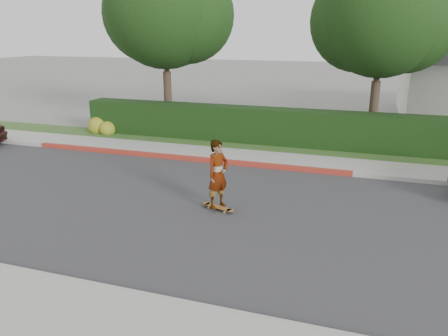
{
  "coord_description": "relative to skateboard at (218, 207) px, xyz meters",
  "views": [
    {
      "loc": [
        1.2,
        -9.79,
        4.44
      ],
      "look_at": [
        -2.2,
        0.62,
        1.0
      ],
      "focal_mm": 35.0,
      "sensor_mm": 36.0,
      "label": 1
    }
  ],
  "objects": [
    {
      "name": "skateboarder",
      "position": [
        0.0,
        -0.0,
        0.9
      ],
      "size": [
        0.67,
        0.77,
        1.78
      ],
      "primitive_type": "imported",
      "rotation": [
        0.0,
        0.0,
        1.11
      ],
      "color": "white",
      "rests_on": "skateboard"
    },
    {
      "name": "planting_strip",
      "position": [
        2.2,
        6.48,
        -0.03
      ],
      "size": [
        60.0,
        1.6,
        0.1
      ],
      "primitive_type": "cube",
      "color": "#2D4C1E",
      "rests_on": "ground"
    },
    {
      "name": "skateboard",
      "position": [
        0.0,
        0.0,
        0.0
      ],
      "size": [
        0.97,
        0.47,
        0.09
      ],
      "rotation": [
        0.0,
        0.0,
        -0.3
      ],
      "color": "gold",
      "rests_on": "ground"
    },
    {
      "name": "ground",
      "position": [
        2.2,
        -0.12,
        -0.08
      ],
      "size": [
        120.0,
        120.0,
        0.0
      ],
      "primitive_type": "plane",
      "color": "slate",
      "rests_on": "ground"
    },
    {
      "name": "flowering_shrub",
      "position": [
        -7.8,
        6.62,
        0.25
      ],
      "size": [
        1.4,
        1.0,
        0.9
      ],
      "color": "#2D4C19",
      "rests_on": "ground"
    },
    {
      "name": "tree_center",
      "position": [
        3.69,
        9.07,
        4.82
      ],
      "size": [
        5.66,
        4.84,
        7.44
      ],
      "color": "#33261C",
      "rests_on": "ground"
    },
    {
      "name": "sidewalk_far",
      "position": [
        2.2,
        4.88,
        -0.02
      ],
      "size": [
        60.0,
        1.6,
        0.12
      ],
      "primitive_type": "cube",
      "color": "gray",
      "rests_on": "ground"
    },
    {
      "name": "curb_far",
      "position": [
        2.2,
        3.98,
        -0.01
      ],
      "size": [
        60.0,
        0.2,
        0.15
      ],
      "primitive_type": "cube",
      "color": "#9E9E99",
      "rests_on": "ground"
    },
    {
      "name": "curb_red_section",
      "position": [
        -2.8,
        3.98,
        -0.01
      ],
      "size": [
        12.0,
        0.21,
        0.15
      ],
      "primitive_type": "cube",
      "color": "maroon",
      "rests_on": "ground"
    },
    {
      "name": "hedge",
      "position": [
        -0.8,
        7.08,
        0.67
      ],
      "size": [
        15.0,
        1.0,
        1.5
      ],
      "primitive_type": "cube",
      "color": "black",
      "rests_on": "ground"
    },
    {
      "name": "tree_left",
      "position": [
        -5.31,
        8.57,
        5.18
      ],
      "size": [
        5.99,
        5.21,
        8.0
      ],
      "color": "#33261C",
      "rests_on": "ground"
    },
    {
      "name": "road",
      "position": [
        2.2,
        -0.12,
        -0.08
      ],
      "size": [
        60.0,
        8.0,
        0.01
      ],
      "primitive_type": "cube",
      "color": "#2D2D30",
      "rests_on": "ground"
    },
    {
      "name": "curb_near",
      "position": [
        2.2,
        -4.22,
        -0.01
      ],
      "size": [
        60.0,
        0.2,
        0.15
      ],
      "primitive_type": "cube",
      "color": "#9E9E99",
      "rests_on": "ground"
    }
  ]
}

